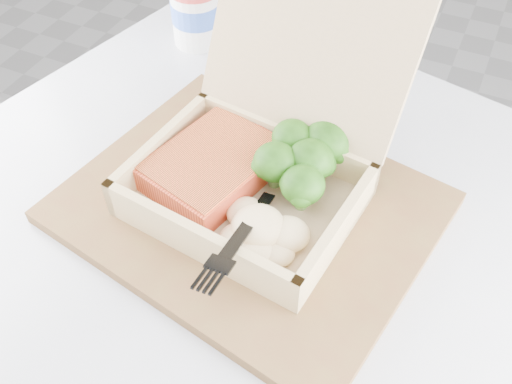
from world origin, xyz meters
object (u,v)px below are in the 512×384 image
at_px(serving_tray, 249,207).
at_px(paper_cup, 196,11).
at_px(cafe_table, 240,323).
at_px(takeout_container, 266,146).

relative_size(serving_tray, paper_cup, 4.09).
xyz_separation_m(cafe_table, paper_cup, (-0.21, 0.30, 0.23)).
height_order(cafe_table, paper_cup, paper_cup).
distance_m(cafe_table, serving_tray, 0.19).
relative_size(serving_tray, takeout_container, 1.33).
xyz_separation_m(takeout_container, paper_cup, (-0.21, 0.23, -0.02)).
bearing_deg(serving_tray, paper_cup, 127.85).
distance_m(takeout_container, paper_cup, 0.31).
bearing_deg(serving_tray, cafe_table, -87.50).
height_order(cafe_table, takeout_container, takeout_container).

